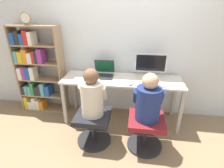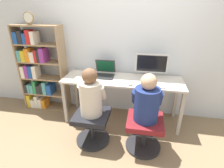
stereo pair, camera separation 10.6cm
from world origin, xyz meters
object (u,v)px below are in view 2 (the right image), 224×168
at_px(keyboard, 150,85).
at_px(desktop_monitor, 151,66).
at_px(person_at_monitor, 147,101).
at_px(bookshelf, 38,71).
at_px(office_chair_right, 92,124).
at_px(laptop, 104,73).
at_px(desk_clock, 29,18).
at_px(person_at_laptop, 91,95).
at_px(office_chair_left, 144,131).

bearing_deg(keyboard, desktop_monitor, 89.47).
bearing_deg(keyboard, person_at_monitor, -95.87).
distance_m(person_at_monitor, bookshelf, 2.06).
relative_size(keyboard, bookshelf, 0.27).
xyz_separation_m(keyboard, office_chair_right, (-0.77, -0.43, -0.49)).
xyz_separation_m(desktop_monitor, bookshelf, (-1.98, -0.02, -0.21)).
distance_m(desktop_monitor, person_at_monitor, 0.77).
bearing_deg(bookshelf, desktop_monitor, 0.52).
distance_m(laptop, person_at_monitor, 0.98).
bearing_deg(keyboard, desk_clock, 173.01).
height_order(desktop_monitor, bookshelf, bookshelf).
bearing_deg(bookshelf, person_at_laptop, -30.69).
relative_size(laptop, desk_clock, 1.68).
xyz_separation_m(keyboard, person_at_monitor, (-0.04, -0.43, -0.04)).
relative_size(laptop, office_chair_left, 0.68).
height_order(laptop, office_chair_left, laptop).
bearing_deg(laptop, desk_clock, -178.87).
height_order(person_at_laptop, bookshelf, bookshelf).
bearing_deg(desktop_monitor, laptop, -176.20).
xyz_separation_m(keyboard, desk_clock, (-1.93, 0.24, 0.88)).
height_order(desktop_monitor, office_chair_left, desktop_monitor).
xyz_separation_m(office_chair_left, desk_clock, (-1.89, 0.67, 1.37)).
bearing_deg(laptop, keyboard, -19.22).
height_order(office_chair_left, office_chair_right, same).
distance_m(office_chair_right, person_at_monitor, 0.86).
height_order(keyboard, person_at_monitor, person_at_monitor).
distance_m(office_chair_right, person_at_laptop, 0.47).
height_order(person_at_monitor, person_at_laptop, person_at_laptop).
xyz_separation_m(office_chair_left, bookshelf, (-1.93, 0.72, 0.47)).
bearing_deg(office_chair_right, desktop_monitor, 43.65).
bearing_deg(person_at_laptop, office_chair_left, -0.46).
distance_m(bookshelf, desk_clock, 0.90).
distance_m(keyboard, person_at_laptop, 0.88).
height_order(office_chair_right, desk_clock, desk_clock).
distance_m(desktop_monitor, bookshelf, 1.99).
distance_m(person_at_monitor, person_at_laptop, 0.73).
bearing_deg(bookshelf, office_chair_right, -30.85).
bearing_deg(desktop_monitor, office_chair_left, -93.61).
bearing_deg(keyboard, bookshelf, 171.60).
height_order(desktop_monitor, person_at_monitor, desktop_monitor).
bearing_deg(person_at_monitor, office_chair_left, -90.00).
bearing_deg(person_at_monitor, bookshelf, 159.64).
bearing_deg(bookshelf, laptop, -1.49).
bearing_deg(office_chair_left, desktop_monitor, 86.39).
bearing_deg(office_chair_right, office_chair_left, -0.11).
xyz_separation_m(keyboard, office_chair_left, (-0.04, -0.43, -0.49)).
height_order(person_at_monitor, bookshelf, bookshelf).
xyz_separation_m(person_at_laptop, desk_clock, (-1.16, 0.66, 0.90)).
height_order(desktop_monitor, desk_clock, desk_clock).
bearing_deg(office_chair_right, laptop, 87.89).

